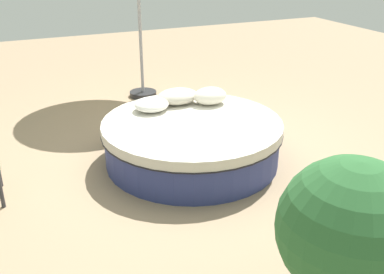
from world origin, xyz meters
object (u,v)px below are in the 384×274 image
round_bed (192,140)px  throw_pillow_0 (210,96)px  throw_pillow_1 (178,96)px  throw_pillow_2 (151,105)px  planter (348,240)px

round_bed → throw_pillow_0: bearing=-135.2°
throw_pillow_1 → round_bed: bearing=83.4°
throw_pillow_1 → throw_pillow_2: bearing=15.9°
round_bed → planter: planter is taller
throw_pillow_2 → planter: planter is taller
throw_pillow_0 → throw_pillow_1: throw_pillow_0 is taller
throw_pillow_1 → planter: planter is taller
throw_pillow_0 → throw_pillow_1: bearing=-25.9°
throw_pillow_0 → planter: 3.15m
throw_pillow_1 → planter: bearing=86.2°
throw_pillow_0 → round_bed: bearing=44.8°
throw_pillow_2 → planter: bearing=93.0°
round_bed → planter: (0.14, 2.66, 0.48)m
throw_pillow_2 → planter: 3.17m
round_bed → throw_pillow_0: 0.70m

